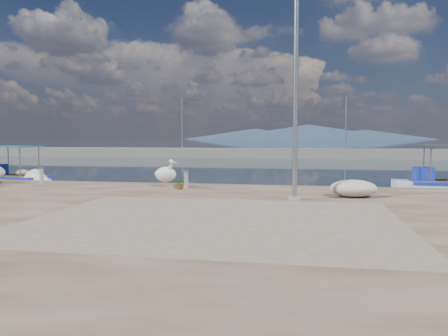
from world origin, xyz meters
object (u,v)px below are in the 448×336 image
boat_left (14,181)px  lamp_post (296,98)px  pelican (166,174)px  bollard_near (186,178)px

boat_left → lamp_post: 16.64m
pelican → lamp_post: bearing=-2.7°
pelican → bollard_near: 0.93m
lamp_post → bollard_near: (-4.35, 2.54, -2.91)m
boat_left → lamp_post: size_ratio=0.75×
pelican → lamp_post: size_ratio=0.17×
boat_left → bollard_near: bearing=-8.4°
pelican → bollard_near: size_ratio=1.65×
boat_left → pelican: bearing=-9.1°
lamp_post → bollard_near: lamp_post is taller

